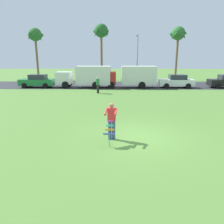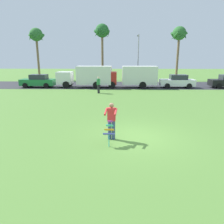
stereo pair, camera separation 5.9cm
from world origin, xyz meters
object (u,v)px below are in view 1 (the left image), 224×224
Objects in this scene: palm_tree_left_near at (35,37)px; streetlight_pole at (137,55)px; person_walker_near at (98,84)px; parked_truck_white_box at (87,76)px; parked_car_green at (37,81)px; parked_truck_red_cab at (132,76)px; palm_tree_centre_far at (178,36)px; kite_held at (110,130)px; palm_tree_right_near at (101,33)px; person_kite_flyer at (112,120)px; parked_car_white at (176,81)px.

streetlight_pole is at bearing -9.06° from palm_tree_left_near.
streetlight_pole is 13.00m from person_walker_near.
palm_tree_left_near reaches higher than parked_truck_white_box.
parked_car_green is 0.63× the size of parked_truck_white_box.
palm_tree_centre_far is (7.78, 9.04, 5.52)m from parked_truck_red_cab.
kite_held is at bearing -62.22° from parked_car_green.
parked_truck_white_box is at bearing -98.00° from palm_tree_right_near.
palm_tree_right_near is at bearing 94.60° from person_kite_flyer.
streetlight_pole reaches higher than kite_held.
parked_truck_white_box is 0.96× the size of streetlight_pole.
palm_tree_centre_far is (9.95, 26.48, 5.98)m from person_kite_flyer.
parked_car_green is 15.26m from streetlight_pole.
kite_held is at bearing -83.33° from person_walker_near.
parked_truck_red_cab is 0.81× the size of palm_tree_left_near.
person_kite_flyer is 0.75m from kite_held.
person_kite_flyer is 0.21× the size of palm_tree_left_near.
person_kite_flyer is 17.58m from parked_truck_red_cab.
streetlight_pole is at bearing 82.07° from kite_held.
parked_truck_white_box is 14.71m from palm_tree_left_near.
palm_tree_centre_far reaches higher than parked_car_green.
parked_truck_red_cab reaches higher than parked_car_white.
parked_car_green is 0.51× the size of palm_tree_centre_far.
streetlight_pole reaches higher than parked_car_white.
person_walker_near is at bearing -130.97° from palm_tree_centre_far.
kite_held is 0.25× the size of parked_car_green.
kite_held is 18.29m from parked_truck_red_cab.
parked_truck_red_cab is 18.78m from palm_tree_left_near.
kite_held is 0.15× the size of parked_truck_white_box.
palm_tree_centre_far is at bearing 24.78° from parked_car_green.
palm_tree_centre_far reaches higher than palm_tree_left_near.
parked_car_green is 17.30m from parked_car_white.
parked_car_white is 2.46× the size of person_walker_near.
parked_truck_red_cab is 1.58× the size of parked_car_white.
parked_truck_red_cab reaches higher than person_kite_flyer.
person_kite_flyer is 1.00× the size of person_walker_near.
parked_car_green and parked_car_white have the same top height.
parked_truck_red_cab is at bearing -130.73° from palm_tree_centre_far.
palm_tree_right_near reaches higher than person_walker_near.
person_walker_near is (0.44, -13.31, -6.38)m from palm_tree_right_near.
person_kite_flyer is 1.66× the size of kite_held.
palm_tree_left_near reaches higher than parked_car_green.
palm_tree_centre_far is at bearing 49.27° from parked_truck_red_cab.
kite_held is 0.12× the size of palm_tree_right_near.
kite_held is at bearing -85.68° from palm_tree_right_near.
palm_tree_right_near is 5.05× the size of person_walker_near.
parked_car_white is at bearing -104.14° from palm_tree_centre_far.
palm_tree_left_near is (-15.08, 9.79, 5.45)m from parked_truck_red_cab.
person_kite_flyer is at bearing -79.04° from parked_truck_white_box.
person_walker_near is at bearing 97.33° from person_kite_flyer.
palm_tree_left_near is 19.01m from person_walker_near.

